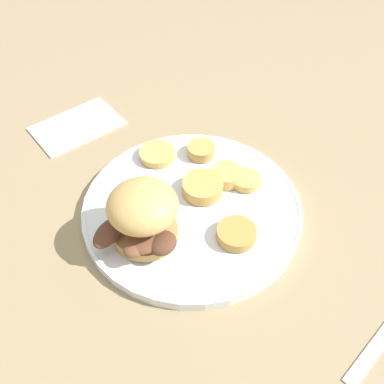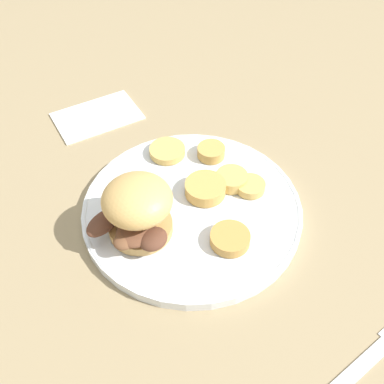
% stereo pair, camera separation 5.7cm
% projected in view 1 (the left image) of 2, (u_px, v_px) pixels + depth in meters
% --- Properties ---
extents(ground_plane, '(4.00, 4.00, 0.00)m').
position_uv_depth(ground_plane, '(192.00, 213.00, 0.60)').
color(ground_plane, '#937F5B').
extents(dinner_plate, '(0.29, 0.29, 0.02)m').
position_uv_depth(dinner_plate, '(192.00, 208.00, 0.59)').
color(dinner_plate, white).
rests_on(dinner_plate, ground_plane).
extents(sandwich, '(0.10, 0.11, 0.08)m').
position_uv_depth(sandwich, '(142.00, 217.00, 0.52)').
color(sandwich, tan).
rests_on(sandwich, dinner_plate).
extents(potato_round_0, '(0.04, 0.04, 0.01)m').
position_uv_depth(potato_round_0, '(246.00, 180.00, 0.61)').
color(potato_round_0, tan).
rests_on(potato_round_0, dinner_plate).
extents(potato_round_1, '(0.05, 0.05, 0.01)m').
position_uv_depth(potato_round_1, '(237.00, 234.00, 0.55)').
color(potato_round_1, '#BC8942').
rests_on(potato_round_1, dinner_plate).
extents(potato_round_2, '(0.05, 0.05, 0.01)m').
position_uv_depth(potato_round_2, '(154.00, 155.00, 0.65)').
color(potato_round_2, tan).
rests_on(potato_round_2, dinner_plate).
extents(potato_round_3, '(0.05, 0.05, 0.02)m').
position_uv_depth(potato_round_3, '(203.00, 187.00, 0.60)').
color(potato_round_3, tan).
rests_on(potato_round_3, dinner_plate).
extents(potato_round_4, '(0.04, 0.04, 0.02)m').
position_uv_depth(potato_round_4, '(227.00, 175.00, 0.61)').
color(potato_round_4, tan).
rests_on(potato_round_4, dinner_plate).
extents(potato_round_5, '(0.04, 0.04, 0.01)m').
position_uv_depth(potato_round_5, '(201.00, 150.00, 0.65)').
color(potato_round_5, tan).
rests_on(potato_round_5, dinner_plate).
extents(napkin, '(0.11, 0.15, 0.01)m').
position_uv_depth(napkin, '(77.00, 125.00, 0.72)').
color(napkin, white).
rests_on(napkin, ground_plane).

